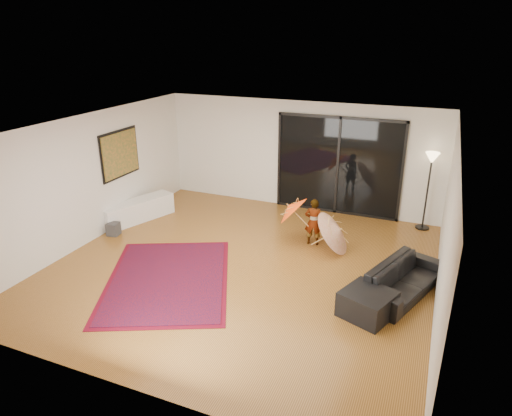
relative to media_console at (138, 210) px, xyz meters
The scene contains 17 objects.
floor 3.45m from the media_console, 19.36° to the right, with size 7.00×7.00×0.00m, color #A26A2C.
ceiling 4.23m from the media_console, 19.36° to the right, with size 7.00×7.00×0.00m, color white.
wall_back 4.16m from the media_console, 35.96° to the left, with size 7.00×7.00×0.00m, color silver.
wall_front 5.77m from the media_console, 55.00° to the right, with size 7.00×7.00×0.00m, color silver.
wall_left 1.60m from the media_console, 102.35° to the right, with size 7.00×7.00×0.00m, color silver.
wall_right 6.93m from the media_console, ahead, with size 7.00×7.00×0.00m, color silver.
sliding_door 4.94m from the media_console, 28.69° to the left, with size 3.06×0.07×2.40m.
painting 1.42m from the media_console, 146.46° to the right, with size 0.04×1.28×1.08m.
media_console is the anchor object (origin of this frame).
speaker 0.91m from the media_console, 90.00° to the right, with size 0.25×0.25×0.28m, color #424244.
persian_rug 3.06m from the media_console, 44.13° to the right, with size 3.25×3.67×0.02m.
sofa 6.28m from the media_console, ahead, with size 1.89×0.74×0.55m, color black.
ottoman 6.04m from the media_console, 17.92° to the right, with size 0.74×0.74×0.42m, color black.
floor_lamp 6.79m from the media_console, 18.37° to the left, with size 0.31×0.31×1.79m.
child 4.25m from the media_console, ahead, with size 0.37×0.24×1.02m, color #999999.
parasol_orange 3.72m from the media_console, ahead, with size 0.64×0.77×0.85m.
parasol_white 4.84m from the media_console, ahead, with size 0.75×0.97×0.99m.
Camera 1 is at (3.22, -7.12, 4.28)m, focal length 32.00 mm.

